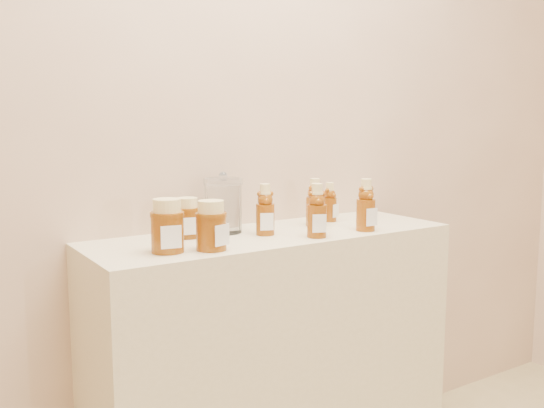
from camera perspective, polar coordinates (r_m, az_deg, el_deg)
wall_back at (r=2.08m, az=-2.94°, el=10.39°), size 3.50×0.02×2.70m
display_table at (r=2.08m, az=0.10°, el=-15.06°), size 1.20×0.40×0.90m
bear_bottle_back_left at (r=1.90m, az=-0.64°, el=-0.20°), size 0.08×0.08×0.18m
bear_bottle_back_mid at (r=2.07m, az=4.04°, el=0.46°), size 0.07×0.07×0.18m
bear_bottle_back_right at (r=2.17m, az=5.44°, el=0.43°), size 0.07×0.07×0.16m
bear_bottle_front_left at (r=1.87m, az=4.25°, el=-0.28°), size 0.08×0.08×0.19m
bear_bottle_front_right at (r=2.00m, az=8.83°, el=0.23°), size 0.07×0.07×0.19m
honey_jar_left at (r=1.68m, az=-9.83°, el=-2.02°), size 0.11×0.11×0.15m
honey_jar_back at (r=1.88m, az=-7.98°, el=-1.29°), size 0.09×0.09×0.12m
honey_jar_front at (r=1.69m, az=-5.75°, el=-2.01°), size 0.11×0.11×0.14m
glass_canister at (r=1.95m, az=-4.60°, el=0.08°), size 0.14×0.14×0.19m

